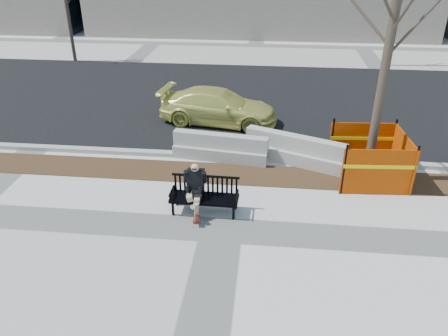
{
  "coord_description": "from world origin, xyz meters",
  "views": [
    {
      "loc": [
        0.89,
        -7.96,
        5.83
      ],
      "look_at": [
        -0.08,
        1.27,
        0.89
      ],
      "focal_mm": 35.3,
      "sensor_mm": 36.0,
      "label": 1
    }
  ],
  "objects": [
    {
      "name": "mulch_strip",
      "position": [
        0.0,
        2.6,
        0.0
      ],
      "size": [
        40.0,
        1.2,
        0.02
      ],
      "primitive_type": "cube",
      "color": "#47301C",
      "rests_on": "ground"
    },
    {
      "name": "sedan",
      "position": [
        -0.8,
        6.3,
        0.0
      ],
      "size": [
        4.23,
        2.18,
        1.17
      ],
      "primitive_type": "imported",
      "rotation": [
        0.0,
        0.0,
        1.43
      ],
      "color": "#D2CE60",
      "rests_on": "ground"
    },
    {
      "name": "asphalt_street",
      "position": [
        0.0,
        8.8,
        0.0
      ],
      "size": [
        60.0,
        10.4,
        0.01
      ],
      "primitive_type": "cube",
      "color": "black",
      "rests_on": "ground"
    },
    {
      "name": "curb",
      "position": [
        0.0,
        3.55,
        0.06
      ],
      "size": [
        60.0,
        0.25,
        0.12
      ],
      "primitive_type": "cube",
      "color": "#9E9B93",
      "rests_on": "ground"
    },
    {
      "name": "far_tree_right",
      "position": [
        6.73,
        14.79,
        0.0
      ],
      "size": [
        2.08,
        2.08,
        4.92
      ],
      "primitive_type": null,
      "rotation": [
        0.0,
        0.0,
        0.15
      ],
      "color": "#43372B",
      "rests_on": "ground"
    },
    {
      "name": "far_tree_left",
      "position": [
        -9.23,
        14.0,
        0.0
      ],
      "size": [
        2.02,
        2.02,
        5.31
      ],
      "primitive_type": null,
      "rotation": [
        0.0,
        0.0,
        -0.03
      ],
      "color": "#413229",
      "rests_on": "ground"
    },
    {
      "name": "jersey_barrier_right",
      "position": [
        1.71,
        3.52,
        0.0
      ],
      "size": [
        2.93,
        1.66,
        0.84
      ],
      "primitive_type": null,
      "rotation": [
        0.0,
        0.0,
        -0.39
      ],
      "color": "#A9A79E",
      "rests_on": "ground"
    },
    {
      "name": "seated_man",
      "position": [
        -0.7,
        0.72,
        0.0
      ],
      "size": [
        0.53,
        0.86,
        1.19
      ],
      "primitive_type": null,
      "rotation": [
        0.0,
        0.0,
        -0.02
      ],
      "color": "black",
      "rests_on": "ground"
    },
    {
      "name": "ground",
      "position": [
        0.0,
        0.0,
        0.0
      ],
      "size": [
        120.0,
        120.0,
        0.0
      ],
      "primitive_type": "plane",
      "color": "beige",
      "rests_on": "ground"
    },
    {
      "name": "tree_fence",
      "position": [
        3.64,
        2.78,
        0.0
      ],
      "size": [
        2.91,
        2.91,
        6.82
      ],
      "primitive_type": null,
      "rotation": [
        0.0,
        0.0,
        0.07
      ],
      "color": "#DD4D00",
      "rests_on": "ground"
    },
    {
      "name": "jersey_barrier_left",
      "position": [
        -0.42,
        3.5,
        0.0
      ],
      "size": [
        2.82,
        0.92,
        0.79
      ],
      "primitive_type": null,
      "rotation": [
        0.0,
        0.0,
        -0.13
      ],
      "color": "#A2A098",
      "rests_on": "ground"
    },
    {
      "name": "bench",
      "position": [
        -0.48,
        0.67,
        0.0
      ],
      "size": [
        1.65,
        0.62,
        0.87
      ],
      "primitive_type": null,
      "rotation": [
        0.0,
        0.0,
        -0.02
      ],
      "color": "black",
      "rests_on": "ground"
    }
  ]
}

